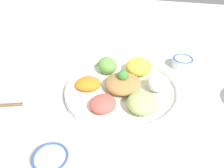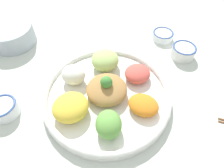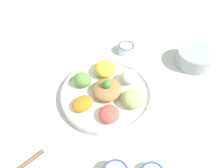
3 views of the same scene
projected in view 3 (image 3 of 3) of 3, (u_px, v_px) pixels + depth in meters
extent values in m
plane|color=silver|center=(102.00, 96.00, 0.98)|extent=(2.40, 2.40, 0.00)
cylinder|color=white|center=(107.00, 94.00, 0.97)|extent=(0.41, 0.41, 0.02)
torus|color=white|center=(107.00, 92.00, 0.96)|extent=(0.41, 0.41, 0.02)
ellipsoid|color=#B7DB7A|center=(133.00, 98.00, 0.91)|extent=(0.14, 0.14, 0.06)
ellipsoid|color=white|center=(129.00, 77.00, 0.99)|extent=(0.09, 0.09, 0.06)
ellipsoid|color=yellow|center=(105.00, 69.00, 1.02)|extent=(0.13, 0.13, 0.06)
ellipsoid|color=#6BAD4C|center=(82.00, 80.00, 0.98)|extent=(0.11, 0.11, 0.06)
ellipsoid|color=orange|center=(83.00, 103.00, 0.91)|extent=(0.10, 0.09, 0.04)
ellipsoid|color=#E55B51|center=(109.00, 114.00, 0.87)|extent=(0.11, 0.11, 0.04)
ellipsoid|color=#AD7F47|center=(107.00, 90.00, 0.95)|extent=(0.13, 0.13, 0.05)
sphere|color=#478E3D|center=(107.00, 84.00, 0.92)|extent=(0.04, 0.04, 0.04)
cylinder|color=white|center=(126.00, 49.00, 1.16)|extent=(0.08, 0.08, 0.04)
torus|color=#38569E|center=(126.00, 46.00, 1.14)|extent=(0.08, 0.08, 0.01)
cylinder|color=#5B3319|center=(126.00, 46.00, 1.15)|extent=(0.07, 0.07, 0.00)
cylinder|color=#A8B2BC|center=(195.00, 58.00, 1.09)|extent=(0.18, 0.18, 0.07)
ellipsoid|color=tan|center=(196.00, 54.00, 1.07)|extent=(0.15, 0.15, 0.03)
cube|color=silver|center=(92.00, 30.00, 1.30)|extent=(0.05, 0.07, 0.01)
ellipsoid|color=silver|center=(99.00, 32.00, 1.28)|extent=(0.05, 0.05, 0.01)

